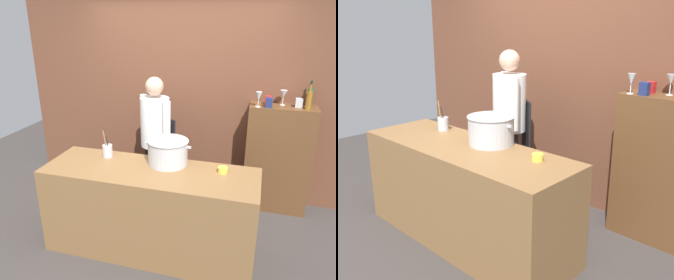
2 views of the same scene
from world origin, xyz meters
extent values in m
plane|color=#383330|center=(0.00, 0.00, 0.00)|extent=(8.00, 8.00, 0.00)
cube|color=brown|center=(0.00, 1.40, 1.50)|extent=(4.40, 0.10, 3.00)
cube|color=brown|center=(0.00, 0.00, 0.45)|extent=(2.09, 0.70, 0.90)
cube|color=brown|center=(1.23, 1.19, 0.66)|extent=(0.76, 0.32, 1.32)
cylinder|color=black|center=(-0.12, 0.73, 0.42)|extent=(0.14, 0.14, 0.84)
cylinder|color=black|center=(-0.28, 0.85, 0.42)|extent=(0.14, 0.14, 0.84)
cylinder|color=white|center=(-0.20, 0.79, 1.13)|extent=(0.34, 0.34, 0.58)
cube|color=black|center=(-0.10, 0.94, 0.89)|extent=(0.26, 0.19, 0.52)
cylinder|color=white|center=(-0.02, 0.66, 1.16)|extent=(0.09, 0.09, 0.52)
cylinder|color=white|center=(-0.38, 0.92, 1.16)|extent=(0.09, 0.09, 0.52)
sphere|color=tan|center=(-0.20, 0.79, 1.55)|extent=(0.21, 0.21, 0.21)
cylinder|color=#B7BABF|center=(0.13, 0.20, 1.02)|extent=(0.40, 0.40, 0.24)
cylinder|color=#B7BABF|center=(0.13, 0.20, 1.14)|extent=(0.41, 0.41, 0.01)
cube|color=#B7BABF|center=(-0.09, 0.20, 1.10)|extent=(0.04, 0.02, 0.02)
cube|color=#B7BABF|center=(0.34, 0.20, 1.10)|extent=(0.04, 0.02, 0.02)
cylinder|color=#B7BABF|center=(-0.53, 0.19, 0.97)|extent=(0.10, 0.10, 0.13)
cylinder|color=#262626|center=(-0.52, 0.18, 1.03)|extent=(0.03, 0.04, 0.22)
cylinder|color=olive|center=(-0.53, 0.16, 1.06)|extent=(0.05, 0.02, 0.28)
cylinder|color=yellow|center=(0.69, 0.14, 0.93)|extent=(0.09, 0.09, 0.06)
cylinder|color=#1E592D|center=(1.49, 1.26, 1.43)|extent=(0.06, 0.06, 0.21)
cylinder|color=#1E592D|center=(1.49, 1.26, 1.57)|extent=(0.02, 0.02, 0.07)
cylinder|color=black|center=(1.49, 1.26, 1.61)|extent=(0.03, 0.03, 0.01)
cylinder|color=#8C5919|center=(1.47, 1.13, 1.42)|extent=(0.06, 0.06, 0.20)
cylinder|color=#8C5919|center=(1.47, 1.13, 1.56)|extent=(0.02, 0.02, 0.08)
cylinder|color=black|center=(1.47, 1.13, 1.61)|extent=(0.02, 0.02, 0.01)
cylinder|color=silver|center=(1.21, 1.25, 1.33)|extent=(0.06, 0.06, 0.01)
cylinder|color=silver|center=(1.21, 1.25, 1.37)|extent=(0.01, 0.01, 0.09)
cone|color=silver|center=(1.21, 1.25, 1.46)|extent=(0.08, 0.08, 0.08)
cylinder|color=silver|center=(0.94, 1.08, 1.33)|extent=(0.06, 0.06, 0.01)
cylinder|color=silver|center=(0.94, 1.08, 1.36)|extent=(0.01, 0.01, 0.07)
cone|color=silver|center=(0.94, 1.08, 1.45)|extent=(0.07, 0.07, 0.10)
cube|color=#B2B2B7|center=(1.38, 1.20, 1.38)|extent=(0.08, 0.08, 0.10)
cube|color=navy|center=(1.06, 1.09, 1.38)|extent=(0.07, 0.07, 0.11)
cube|color=red|center=(1.05, 1.23, 1.38)|extent=(0.07, 0.07, 0.10)
camera|label=1|loc=(0.98, -2.69, 2.28)|focal=35.03mm
camera|label=2|loc=(2.38, -2.01, 1.91)|focal=40.63mm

